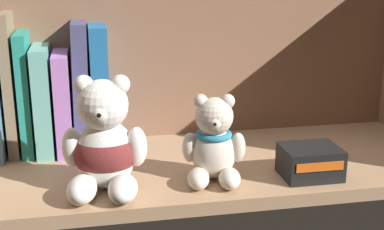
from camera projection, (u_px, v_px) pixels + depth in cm
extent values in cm
cube|color=#A87F5B|center=(186.00, 169.00, 86.53)|extent=(83.27, 29.00, 2.00)
cube|color=brown|center=(171.00, 57.00, 96.27)|extent=(85.67, 1.20, 32.89)
cube|color=#7F6D52|center=(11.00, 84.00, 88.46)|extent=(1.65, 10.29, 23.30)
cube|color=teal|center=(26.00, 93.00, 89.32)|extent=(1.86, 11.03, 20.18)
cube|color=#65ACA4|center=(44.00, 98.00, 90.17)|extent=(2.75, 12.98, 17.86)
cube|color=#A46DBD|center=(63.00, 101.00, 90.90)|extent=(2.51, 13.22, 16.79)
cube|color=#42446C|center=(81.00, 86.00, 90.77)|extent=(2.94, 9.16, 21.58)
cube|color=#1F629F|center=(100.00, 87.00, 91.44)|extent=(2.87, 9.38, 20.94)
ellipsoid|color=white|center=(105.00, 154.00, 76.19)|extent=(8.49, 7.80, 9.99)
sphere|color=white|center=(103.00, 105.00, 73.59)|extent=(7.11, 7.11, 7.11)
sphere|color=white|center=(84.00, 85.00, 73.19)|extent=(2.67, 2.67, 2.67)
sphere|color=white|center=(120.00, 84.00, 73.35)|extent=(2.67, 2.67, 2.67)
sphere|color=white|center=(100.00, 113.00, 71.30)|extent=(2.67, 2.67, 2.67)
sphere|color=black|center=(99.00, 115.00, 70.39)|extent=(0.93, 0.93, 0.93)
ellipsoid|color=white|center=(82.00, 189.00, 72.48)|extent=(5.00, 7.21, 3.55)
ellipsoid|color=white|center=(123.00, 189.00, 72.66)|extent=(5.00, 7.21, 3.55)
ellipsoid|color=white|center=(72.00, 147.00, 75.20)|extent=(3.31, 3.31, 5.77)
ellipsoid|color=white|center=(137.00, 147.00, 75.50)|extent=(3.31, 3.31, 5.77)
ellipsoid|color=maroon|center=(105.00, 152.00, 76.12)|extent=(9.19, 8.49, 7.00)
ellipsoid|color=beige|center=(214.00, 153.00, 79.78)|extent=(6.65, 6.10, 7.82)
sphere|color=beige|center=(214.00, 116.00, 77.75)|extent=(5.56, 5.56, 5.56)
sphere|color=beige|center=(201.00, 101.00, 77.49)|extent=(2.09, 2.09, 2.09)
sphere|color=beige|center=(228.00, 101.00, 77.51)|extent=(2.09, 2.09, 2.09)
sphere|color=beige|center=(215.00, 123.00, 75.96)|extent=(2.09, 2.09, 2.09)
sphere|color=black|center=(215.00, 124.00, 75.24)|extent=(0.73, 0.73, 0.73)
ellipsoid|color=beige|center=(199.00, 179.00, 76.94)|extent=(4.06, 5.71, 2.78)
ellipsoid|color=beige|center=(230.00, 178.00, 76.96)|extent=(4.06, 5.71, 2.78)
ellipsoid|color=beige|center=(190.00, 147.00, 79.11)|extent=(2.65, 2.65, 4.52)
ellipsoid|color=beige|center=(238.00, 147.00, 79.14)|extent=(2.65, 2.65, 4.52)
torus|color=teal|center=(214.00, 135.00, 78.97)|extent=(5.34, 5.34, 1.00)
cube|color=black|center=(310.00, 162.00, 80.56)|extent=(8.47, 6.88, 4.66)
cube|color=orange|center=(320.00, 167.00, 77.09)|extent=(7.20, 0.16, 1.31)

